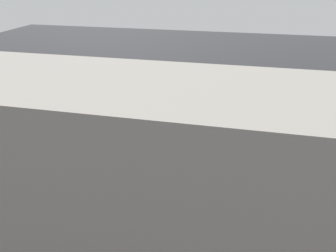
{
  "coord_description": "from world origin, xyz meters",
  "views": [
    {
      "loc": [
        -1.49,
        15.08,
        7.76
      ],
      "look_at": [
        1.66,
        1.34,
        0.9
      ],
      "focal_mm": 35.0,
      "sensor_mm": 36.0,
      "label": 1
    }
  ],
  "objects_px": {
    "moving_hatchback": "(213,118)",
    "pedestrian": "(111,134)",
    "fire_hydrant": "(134,150)",
    "sign_post": "(104,131)"
  },
  "relations": [
    {
      "from": "pedestrian",
      "to": "sign_post",
      "type": "height_order",
      "value": "sign_post"
    },
    {
      "from": "fire_hydrant",
      "to": "sign_post",
      "type": "xyz_separation_m",
      "value": [
        1.0,
        0.76,
        1.18
      ]
    },
    {
      "from": "moving_hatchback",
      "to": "pedestrian",
      "type": "height_order",
      "value": "moving_hatchback"
    },
    {
      "from": "fire_hydrant",
      "to": "pedestrian",
      "type": "height_order",
      "value": "pedestrian"
    },
    {
      "from": "moving_hatchback",
      "to": "pedestrian",
      "type": "xyz_separation_m",
      "value": [
        4.37,
        2.65,
        -0.07
      ]
    },
    {
      "from": "fire_hydrant",
      "to": "sign_post",
      "type": "bearing_deg",
      "value": 37.16
    },
    {
      "from": "pedestrian",
      "to": "sign_post",
      "type": "bearing_deg",
      "value": 97.5
    },
    {
      "from": "moving_hatchback",
      "to": "sign_post",
      "type": "bearing_deg",
      "value": 40.2
    },
    {
      "from": "moving_hatchback",
      "to": "sign_post",
      "type": "xyz_separation_m",
      "value": [
        4.25,
        3.59,
        0.55
      ]
    },
    {
      "from": "fire_hydrant",
      "to": "pedestrian",
      "type": "bearing_deg",
      "value": -9.17
    }
  ]
}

